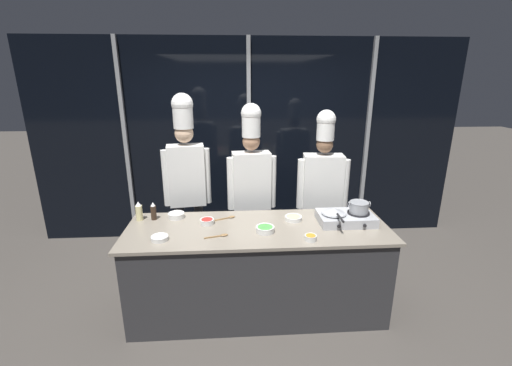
{
  "coord_description": "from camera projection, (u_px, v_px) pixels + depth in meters",
  "views": [
    {
      "loc": [
        -0.21,
        -2.88,
        2.22
      ],
      "look_at": [
        0.0,
        0.25,
        1.23
      ],
      "focal_mm": 24.0,
      "sensor_mm": 36.0,
      "label": 1
    }
  ],
  "objects": [
    {
      "name": "prep_bowl_scallions",
      "position": [
        265.0,
        229.0,
        3.05
      ],
      "size": [
        0.17,
        0.17,
        0.05
      ],
      "color": "white",
      "rests_on": "demo_counter"
    },
    {
      "name": "portable_stove",
      "position": [
        346.0,
        218.0,
        3.25
      ],
      "size": [
        0.52,
        0.35,
        0.1
      ],
      "color": "#B2B5BA",
      "rests_on": "demo_counter"
    },
    {
      "name": "squeeze_bottle_oil",
      "position": [
        139.0,
        211.0,
        3.29
      ],
      "size": [
        0.06,
        0.06,
        0.19
      ],
      "color": "beige",
      "rests_on": "demo_counter"
    },
    {
      "name": "prep_bowl_bell_pepper",
      "position": [
        207.0,
        221.0,
        3.22
      ],
      "size": [
        0.13,
        0.13,
        0.05
      ],
      "color": "white",
      "rests_on": "demo_counter"
    },
    {
      "name": "prep_bowl_carrots",
      "position": [
        311.0,
        237.0,
        2.9
      ],
      "size": [
        0.1,
        0.1,
        0.05
      ],
      "color": "white",
      "rests_on": "demo_counter"
    },
    {
      "name": "chef_head",
      "position": [
        186.0,
        170.0,
        3.75
      ],
      "size": [
        0.51,
        0.25,
        2.05
      ],
      "rotation": [
        0.0,
        0.0,
        3.27
      ],
      "color": "#4C4C51",
      "rests_on": "ground_plane"
    },
    {
      "name": "serving_spoon_solid",
      "position": [
        229.0,
        218.0,
        3.36
      ],
      "size": [
        0.21,
        0.11,
        0.02
      ],
      "color": "olive",
      "rests_on": "demo_counter"
    },
    {
      "name": "frying_pan",
      "position": [
        334.0,
        211.0,
        3.21
      ],
      "size": [
        0.24,
        0.41,
        0.05
      ],
      "color": "#ADAFB5",
      "rests_on": "portable_stove"
    },
    {
      "name": "prep_bowl_onion",
      "position": [
        176.0,
        215.0,
        3.36
      ],
      "size": [
        0.16,
        0.16,
        0.05
      ],
      "color": "white",
      "rests_on": "demo_counter"
    },
    {
      "name": "stock_pot",
      "position": [
        359.0,
        207.0,
        3.22
      ],
      "size": [
        0.21,
        0.18,
        0.11
      ],
      "color": "#93969B",
      "rests_on": "portable_stove"
    },
    {
      "name": "prep_bowl_ginger",
      "position": [
        293.0,
        218.0,
        3.31
      ],
      "size": [
        0.17,
        0.17,
        0.04
      ],
      "color": "white",
      "rests_on": "demo_counter"
    },
    {
      "name": "chef_line",
      "position": [
        322.0,
        182.0,
        3.87
      ],
      "size": [
        0.58,
        0.27,
        1.88
      ],
      "rotation": [
        0.0,
        0.0,
        3.05
      ],
      "color": "#2D3856",
      "rests_on": "ground_plane"
    },
    {
      "name": "squeeze_bottle_soy",
      "position": [
        153.0,
        211.0,
        3.3
      ],
      "size": [
        0.05,
        0.05,
        0.18
      ],
      "color": "#332319",
      "rests_on": "demo_counter"
    },
    {
      "name": "ground_plane",
      "position": [
        258.0,
        308.0,
        3.42
      ],
      "size": [
        24.0,
        24.0,
        0.0
      ],
      "primitive_type": "plane",
      "color": "#47423D"
    },
    {
      "name": "demo_counter",
      "position": [
        258.0,
        269.0,
        3.29
      ],
      "size": [
        2.43,
        0.83,
        0.88
      ],
      "color": "#2D2D30",
      "rests_on": "ground_plane"
    },
    {
      "name": "chef_sous",
      "position": [
        251.0,
        178.0,
        3.79
      ],
      "size": [
        0.54,
        0.25,
        1.95
      ],
      "rotation": [
        0.0,
        0.0,
        3.24
      ],
      "color": "#4C4C51",
      "rests_on": "ground_plane"
    },
    {
      "name": "serving_spoon_slotted",
      "position": [
        221.0,
        236.0,
        2.98
      ],
      "size": [
        0.21,
        0.08,
        0.02
      ],
      "color": "olive",
      "rests_on": "demo_counter"
    },
    {
      "name": "prep_bowl_rice",
      "position": [
        160.0,
        238.0,
        2.9
      ],
      "size": [
        0.15,
        0.15,
        0.04
      ],
      "color": "white",
      "rests_on": "demo_counter"
    },
    {
      "name": "window_wall_back",
      "position": [
        249.0,
        142.0,
        4.67
      ],
      "size": [
        5.76,
        0.09,
        2.7
      ],
      "color": "black",
      "rests_on": "ground_plane"
    }
  ]
}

